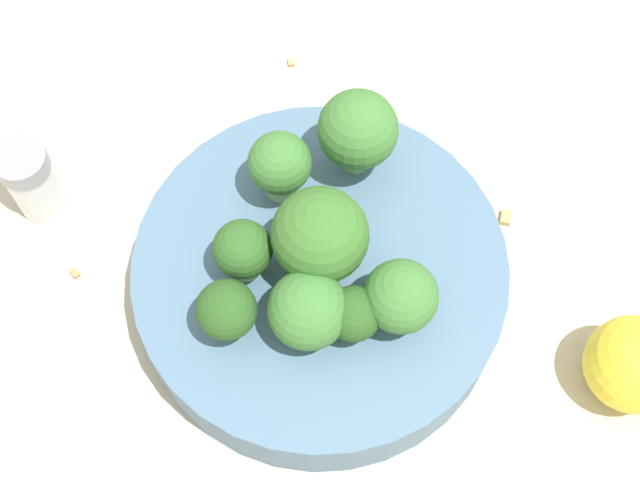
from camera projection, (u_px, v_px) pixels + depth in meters
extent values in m
plane|color=beige|center=(320.00, 295.00, 0.57)|extent=(3.00, 3.00, 0.00)
cylinder|color=slate|center=(320.00, 280.00, 0.55)|extent=(0.23, 0.23, 0.05)
cylinder|color=#8EB770|center=(229.00, 321.00, 0.50)|extent=(0.02, 0.02, 0.02)
sphere|color=#28511E|center=(226.00, 310.00, 0.49)|extent=(0.03, 0.03, 0.03)
cylinder|color=#7A9E5B|center=(245.00, 261.00, 0.52)|extent=(0.02, 0.02, 0.02)
sphere|color=#2D5B23|center=(243.00, 249.00, 0.51)|extent=(0.03, 0.03, 0.03)
cylinder|color=#7A9E5B|center=(316.00, 247.00, 0.52)|extent=(0.02, 0.02, 0.03)
sphere|color=#386B28|center=(316.00, 228.00, 0.50)|extent=(0.06, 0.06, 0.06)
cylinder|color=#7A9E5B|center=(395.00, 313.00, 0.51)|extent=(0.02, 0.02, 0.02)
sphere|color=#3D7533|center=(397.00, 301.00, 0.49)|extent=(0.04, 0.04, 0.04)
cylinder|color=#8EB770|center=(308.00, 321.00, 0.51)|extent=(0.02, 0.02, 0.02)
sphere|color=#3D7533|center=(308.00, 310.00, 0.49)|extent=(0.05, 0.05, 0.05)
cylinder|color=#8EB770|center=(356.00, 151.00, 0.55)|extent=(0.02, 0.02, 0.03)
sphere|color=#3D7533|center=(358.00, 130.00, 0.53)|extent=(0.05, 0.05, 0.05)
cylinder|color=#8EB770|center=(281.00, 180.00, 0.54)|extent=(0.02, 0.02, 0.03)
sphere|color=#3D7533|center=(280.00, 163.00, 0.52)|extent=(0.04, 0.04, 0.04)
cylinder|color=#7A9E5B|center=(352.00, 323.00, 0.51)|extent=(0.02, 0.02, 0.02)
sphere|color=#28511E|center=(353.00, 314.00, 0.49)|extent=(0.03, 0.03, 0.03)
cylinder|color=silver|center=(36.00, 186.00, 0.58)|extent=(0.03, 0.03, 0.05)
cylinder|color=gray|center=(21.00, 162.00, 0.55)|extent=(0.03, 0.03, 0.01)
sphere|color=yellow|center=(634.00, 364.00, 0.52)|extent=(0.06, 0.06, 0.06)
cube|color=tan|center=(291.00, 61.00, 0.65)|extent=(0.01, 0.01, 0.01)
cube|color=#AD7F4C|center=(74.00, 272.00, 0.58)|extent=(0.01, 0.01, 0.01)
cube|color=tan|center=(506.00, 216.00, 0.59)|extent=(0.01, 0.01, 0.01)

